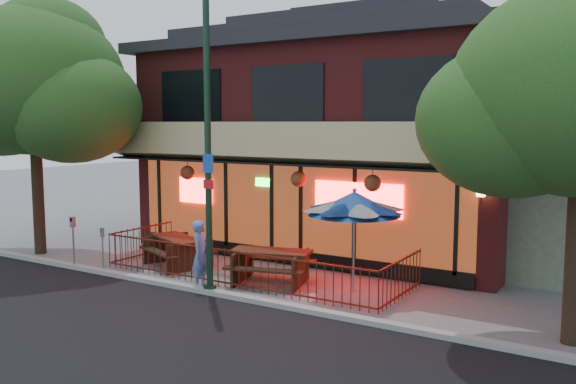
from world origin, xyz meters
name	(u,v)px	position (x,y,z in m)	size (l,w,h in m)	color
ground	(220,289)	(0.00, 0.00, 0.00)	(80.00, 80.00, 0.00)	gray
curb	(207,291)	(0.00, -0.50, 0.06)	(80.00, 0.25, 0.12)	#999993
restaurant_building	(348,124)	(0.00, 7.11, 4.13)	(12.96, 9.49, 8.05)	maroon
patio_fence	(232,260)	(0.00, 0.50, 0.63)	(8.44, 2.62, 1.00)	#511B11
street_light	(208,165)	(0.00, -0.40, 3.15)	(0.43, 0.32, 7.00)	black
street_tree_left	(36,74)	(-7.46, 0.39, 5.67)	(5.60, 5.60, 8.05)	#2D2416
picnic_table_left	(178,247)	(-2.58, 1.31, 0.56)	(2.42, 2.16, 0.85)	#311F11
picnic_table_right	(271,262)	(0.80, 1.10, 0.58)	(2.41, 2.07, 0.88)	#352012
patio_umbrella	(354,203)	(2.96, 1.52, 2.21)	(2.26, 2.26, 2.58)	gray
pedestrian	(201,255)	(-0.44, -0.21, 0.87)	(0.63, 0.42, 1.73)	#5D7ABB
parking_meter_near	(102,242)	(-3.80, -0.40, 0.86)	(0.14, 0.13, 1.27)	#919599
parking_meter_far	(73,233)	(-4.91, -0.48, 1.02)	(0.14, 0.12, 1.51)	gray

